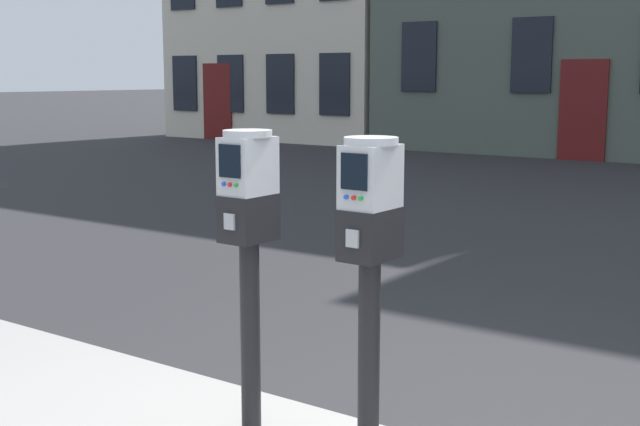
# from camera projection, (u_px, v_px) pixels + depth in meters

# --- Properties ---
(parking_meter_near_kerb) EXTENTS (0.22, 0.25, 1.39)m
(parking_meter_near_kerb) POSITION_uv_depth(u_px,v_px,m) (249.00, 227.00, 3.71)
(parking_meter_near_kerb) COLOR black
(parking_meter_near_kerb) RESTS_ON sidewalk_slab
(parking_meter_twin_adjacent) EXTENTS (0.22, 0.25, 1.38)m
(parking_meter_twin_adjacent) POSITION_uv_depth(u_px,v_px,m) (370.00, 244.00, 3.35)
(parking_meter_twin_adjacent) COLOR black
(parking_meter_twin_adjacent) RESTS_ON sidewalk_slab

